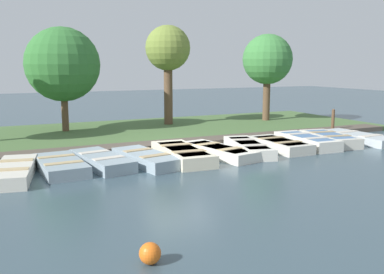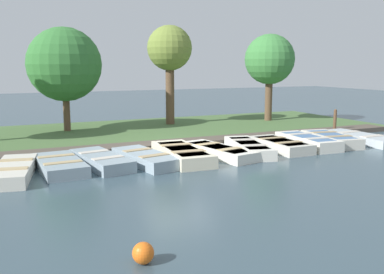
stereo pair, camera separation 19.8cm
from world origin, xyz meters
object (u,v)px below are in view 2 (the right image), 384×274
at_px(rowboat_2, 60,165).
at_px(mooring_post_far, 335,121).
at_px(rowboat_4, 146,158).
at_px(park_tree_right, 270,60).
at_px(rowboat_3, 101,160).
at_px(buoy, 143,253).
at_px(park_tree_left, 64,65).
at_px(rowboat_6, 218,151).
at_px(rowboat_7, 248,147).
at_px(rowboat_1, 14,170).
at_px(rowboat_5, 182,154).
at_px(park_tree_center, 170,50).
at_px(rowboat_9, 308,141).
at_px(rowboat_8, 280,145).
at_px(rowboat_10, 331,139).
at_px(rowboat_11, 360,138).

relative_size(rowboat_2, mooring_post_far, 2.43).
distance_m(rowboat_2, rowboat_4, 2.69).
xyz_separation_m(rowboat_2, park_tree_right, (-6.32, 11.92, 3.30)).
relative_size(rowboat_3, mooring_post_far, 2.67).
height_order(buoy, park_tree_left, park_tree_left).
height_order(rowboat_3, rowboat_6, rowboat_3).
bearing_deg(buoy, rowboat_7, 137.86).
height_order(rowboat_1, buoy, rowboat_1).
bearing_deg(rowboat_5, park_tree_center, 164.70).
height_order(rowboat_3, park_tree_center, park_tree_center).
distance_m(rowboat_1, park_tree_center, 11.33).
xyz_separation_m(rowboat_9, park_tree_center, (-7.07, -3.09, 3.72)).
xyz_separation_m(rowboat_6, rowboat_8, (-0.07, 2.71, 0.01)).
bearing_deg(rowboat_6, buoy, -47.60).
distance_m(rowboat_7, park_tree_center, 8.10).
distance_m(rowboat_8, mooring_post_far, 5.21).
relative_size(mooring_post_far, buoy, 3.24).
height_order(rowboat_2, rowboat_6, rowboat_2).
xyz_separation_m(rowboat_10, rowboat_11, (0.09, 1.51, -0.04)).
relative_size(rowboat_3, rowboat_5, 0.92).
bearing_deg(mooring_post_far, rowboat_7, -70.20).
xyz_separation_m(rowboat_2, rowboat_9, (-0.04, 9.52, 0.03)).
relative_size(rowboat_9, rowboat_10, 1.02).
relative_size(rowboat_6, rowboat_11, 1.00).
distance_m(rowboat_1, park_tree_left, 8.19).
relative_size(rowboat_5, rowboat_8, 1.22).
relative_size(park_tree_left, park_tree_right, 1.01).
bearing_deg(rowboat_3, rowboat_10, 79.96).
relative_size(rowboat_9, park_tree_left, 0.62).
distance_m(rowboat_4, rowboat_5, 1.32).
distance_m(rowboat_1, rowboat_11, 13.55).
relative_size(rowboat_7, rowboat_10, 1.11).
distance_m(rowboat_2, park_tree_left, 7.65).
height_order(rowboat_1, rowboat_7, rowboat_7).
bearing_deg(rowboat_4, rowboat_8, 80.99).
distance_m(rowboat_3, rowboat_10, 9.43).
distance_m(rowboat_10, park_tree_center, 9.06).
bearing_deg(rowboat_10, rowboat_8, -77.47).
height_order(rowboat_3, park_tree_right, park_tree_right).
bearing_deg(buoy, rowboat_4, 161.46).
distance_m(rowboat_8, park_tree_center, 8.27).
relative_size(rowboat_2, rowboat_4, 0.93).
distance_m(rowboat_7, rowboat_9, 2.81).
height_order(rowboat_9, mooring_post_far, mooring_post_far).
distance_m(rowboat_3, rowboat_8, 6.84).
bearing_deg(rowboat_7, rowboat_8, 103.53).
distance_m(rowboat_4, rowboat_11, 9.55).
distance_m(rowboat_2, mooring_post_far, 13.02).
bearing_deg(rowboat_10, rowboat_5, -78.29).
xyz_separation_m(rowboat_2, rowboat_6, (0.14, 5.42, -0.00)).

